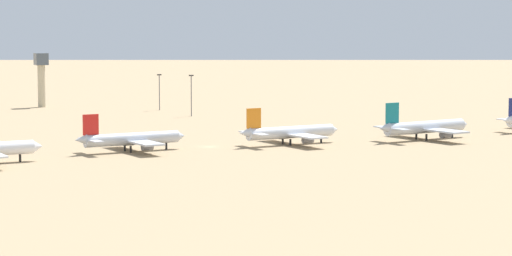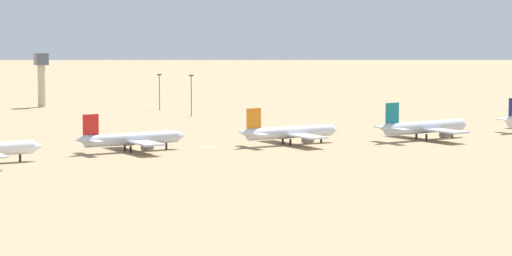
{
  "view_description": "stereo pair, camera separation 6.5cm",
  "coord_description": "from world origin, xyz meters",
  "views": [
    {
      "loc": [
        -125.04,
        -295.98,
        37.2
      ],
      "look_at": [
        10.03,
        -10.61,
        6.0
      ],
      "focal_mm": 77.87,
      "sensor_mm": 36.0,
      "label": 1
    },
    {
      "loc": [
        -124.98,
        -296.0,
        37.2
      ],
      "look_at": [
        10.03,
        -10.61,
        6.0
      ],
      "focal_mm": 77.87,
      "sensor_mm": 36.0,
      "label": 2
    }
  ],
  "objects": [
    {
      "name": "parked_jet_teal_5",
      "position": [
        66.64,
        -11.78,
        3.95
      ],
      "size": [
        36.41,
        30.95,
        12.04
      ],
      "rotation": [
        0.0,
        0.0,
        0.15
      ],
      "color": "silver",
      "rests_on": "ground"
    },
    {
      "name": "ridge_center",
      "position": [
        469.67,
        1185.07,
        59.25
      ],
      "size": [
        338.97,
        250.5,
        118.5
      ],
      "primitive_type": "pyramid",
      "rotation": [
        0.0,
        0.0,
        -0.02
      ],
      "color": "gray",
      "rests_on": "ground"
    },
    {
      "name": "control_tower",
      "position": [
        -7.18,
        164.41,
        13.74
      ],
      "size": [
        5.2,
        5.2,
        22.76
      ],
      "color": "#C6B793",
      "rests_on": "ground"
    },
    {
      "name": "parked_jet_red_3",
      "position": [
        -24.76,
        -2.12,
        3.63
      ],
      "size": [
        33.53,
        28.27,
        11.07
      ],
      "rotation": [
        0.0,
        0.0,
        0.08
      ],
      "color": "silver",
      "rests_on": "ground"
    },
    {
      "name": "light_pole_west",
      "position": [
        33.1,
        95.87,
        9.16
      ],
      "size": [
        1.8,
        0.5,
        15.89
      ],
      "color": "#59595E",
      "rests_on": "ground"
    },
    {
      "name": "ground",
      "position": [
        0.0,
        0.0,
        0.0
      ],
      "size": [
        4000.0,
        4000.0,
        0.0
      ],
      "primitive_type": "plane",
      "color": "#9E8460"
    },
    {
      "name": "light_pole_mid",
      "position": [
        31.99,
        127.73,
        8.55
      ],
      "size": [
        1.8,
        0.5,
        14.72
      ],
      "color": "#59595E",
      "rests_on": "ground"
    },
    {
      "name": "parked_jet_orange_4",
      "position": [
        23.25,
        -5.79,
        3.73
      ],
      "size": [
        34.43,
        29.05,
        11.37
      ],
      "rotation": [
        0.0,
        0.0,
        0.08
      ],
      "color": "silver",
      "rests_on": "ground"
    }
  ]
}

